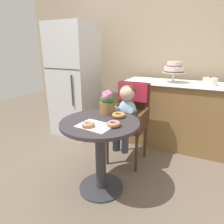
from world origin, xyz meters
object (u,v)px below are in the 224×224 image
object	(u,v)px
round_layer_cake	(210,81)
cafe_table	(100,142)
seated_child	(126,110)
donut_mid	(114,124)
wicker_chair	(131,109)
flower_vase	(107,103)
refrigerator	(75,81)
tiered_cake_stand	(174,69)
donut_side	(119,115)
donut_front	(88,124)

from	to	relation	value
round_layer_cake	cafe_table	bearing A→B (deg)	-123.49
seated_child	donut_mid	distance (m)	0.60
wicker_chair	round_layer_cake	world-z (taller)	round_layer_cake
cafe_table	donut_mid	xyz separation A→B (m)	(0.16, -0.05, 0.23)
flower_vase	refrigerator	xyz separation A→B (m)	(-1.01, 0.87, 0.02)
tiered_cake_stand	refrigerator	world-z (taller)	refrigerator
donut_side	cafe_table	bearing A→B (deg)	-121.33
donut_front	round_layer_cake	bearing A→B (deg)	58.74
donut_mid	refrigerator	bearing A→B (deg)	136.38
cafe_table	flower_vase	world-z (taller)	flower_vase
tiered_cake_stand	round_layer_cake	world-z (taller)	tiered_cake_stand
seated_child	donut_side	size ratio (longest dim) A/B	5.56
wicker_chair	tiered_cake_stand	bearing A→B (deg)	60.47
wicker_chair	donut_mid	xyz separation A→B (m)	(0.11, -0.74, 0.10)
donut_front	round_layer_cake	size ratio (longest dim) A/B	0.65
donut_side	flower_vase	distance (m)	0.18
donut_front	donut_mid	distance (m)	0.21
flower_vase	round_layer_cake	xyz separation A→B (m)	(0.91, 1.09, 0.11)
donut_side	flower_vase	size ratio (longest dim) A/B	0.55
wicker_chair	tiered_cake_stand	world-z (taller)	tiered_cake_stand
donut_front	flower_vase	world-z (taller)	flower_vase
donut_mid	tiered_cake_stand	world-z (taller)	tiered_cake_stand
wicker_chair	refrigerator	world-z (taller)	refrigerator
seated_child	flower_vase	xyz separation A→B (m)	(-0.09, -0.30, 0.15)
donut_side	tiered_cake_stand	distance (m)	1.22
wicker_chair	donut_side	distance (m)	0.53
donut_front	donut_mid	size ratio (longest dim) A/B	0.93
wicker_chair	flower_vase	size ratio (longest dim) A/B	4.05
donut_mid	donut_side	xyz separation A→B (m)	(-0.05, 0.23, -0.00)
donut_side	refrigerator	bearing A→B (deg)	141.37
tiered_cake_stand	refrigerator	size ratio (longest dim) A/B	0.18
seated_child	donut_front	distance (m)	0.70
cafe_table	seated_child	bearing A→B (deg)	85.05
seated_child	refrigerator	xyz separation A→B (m)	(-1.10, 0.57, 0.17)
cafe_table	wicker_chair	bearing A→B (deg)	86.17
donut_mid	donut_side	world-z (taller)	same
donut_side	flower_vase	xyz separation A→B (m)	(-0.15, 0.05, 0.09)
seated_child	donut_mid	world-z (taller)	seated_child
wicker_chair	donut_side	bearing A→B (deg)	-81.47
cafe_table	flower_vase	size ratio (longest dim) A/B	3.06
donut_front	donut_side	world-z (taller)	donut_front
seated_child	donut_mid	bearing A→B (deg)	-79.01
donut_side	donut_front	bearing A→B (deg)	-111.45
donut_front	donut_mid	world-z (taller)	donut_front
seated_child	tiered_cake_stand	xyz separation A→B (m)	(0.37, 0.77, 0.40)
cafe_table	refrigerator	xyz separation A→B (m)	(-1.05, 1.10, 0.34)
cafe_table	round_layer_cake	xyz separation A→B (m)	(0.87, 1.31, 0.44)
seated_child	flower_vase	distance (m)	0.35
donut_front	tiered_cake_stand	size ratio (longest dim) A/B	0.38
cafe_table	donut_side	bearing A→B (deg)	58.67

